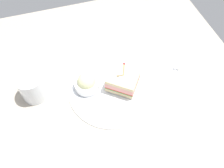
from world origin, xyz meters
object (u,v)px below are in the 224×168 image
(drink_glass, at_px, (33,87))
(fork, at_px, (175,78))
(coleslaw_bowl, at_px, (87,83))
(knife, at_px, (188,83))
(napkin, at_px, (179,89))
(sandwich_half_center, at_px, (123,80))
(plate, at_px, (112,88))

(drink_glass, distance_m, fork, 0.46)
(coleslaw_bowl, distance_m, knife, 0.33)
(knife, bearing_deg, fork, 136.98)
(drink_glass, relative_size, napkin, 0.96)
(napkin, bearing_deg, coleslaw_bowl, 161.50)
(drink_glass, height_order, napkin, drink_glass)
(sandwich_half_center, xyz_separation_m, fork, (0.18, -0.02, -0.03))
(drink_glass, bearing_deg, plate, -12.25)
(fork, distance_m, knife, 0.05)
(drink_glass, xyz_separation_m, knife, (0.48, -0.10, -0.04))
(sandwich_half_center, bearing_deg, napkin, -21.28)
(plate, distance_m, coleslaw_bowl, 0.08)
(fork, bearing_deg, knife, -43.02)
(plate, height_order, knife, plate)
(drink_glass, bearing_deg, coleslaw_bowl, -8.25)
(sandwich_half_center, distance_m, knife, 0.22)
(napkin, distance_m, fork, 0.05)
(sandwich_half_center, bearing_deg, fork, -6.51)
(coleslaw_bowl, xyz_separation_m, fork, (0.29, -0.05, -0.03))
(napkin, height_order, fork, fork)
(sandwich_half_center, relative_size, knife, 1.15)
(coleslaw_bowl, bearing_deg, sandwich_half_center, -14.02)
(knife, bearing_deg, coleslaw_bowl, 166.06)
(sandwich_half_center, relative_size, coleslaw_bowl, 1.53)
(sandwich_half_center, relative_size, fork, 1.03)
(sandwich_half_center, xyz_separation_m, drink_glass, (-0.27, 0.05, 0.01))
(drink_glass, relative_size, knife, 0.85)
(sandwich_half_center, distance_m, napkin, 0.19)
(coleslaw_bowl, bearing_deg, fork, -9.45)
(drink_glass, bearing_deg, sandwich_half_center, -10.62)
(coleslaw_bowl, distance_m, napkin, 0.30)
(coleslaw_bowl, height_order, drink_glass, drink_glass)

